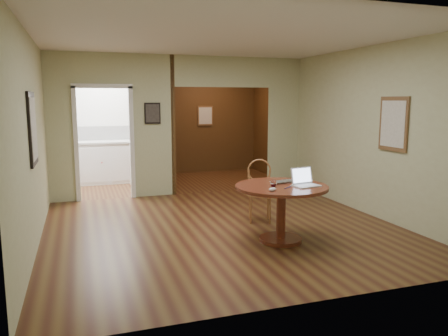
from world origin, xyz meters
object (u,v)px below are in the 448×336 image
object	(u,v)px
open_laptop	(304,181)
dining_table	(281,200)
chair	(260,187)
closed_laptop	(286,182)

from	to	relation	value
open_laptop	dining_table	bearing A→B (deg)	150.86
chair	open_laptop	distance (m)	1.17
dining_table	chair	distance (m)	1.04
chair	closed_laptop	xyz separation A→B (m)	(-0.02, -0.93, 0.24)
dining_table	closed_laptop	size ratio (longest dim) A/B	3.34
open_laptop	closed_laptop	xyz separation A→B (m)	(-0.16, 0.20, -0.05)
closed_laptop	chair	bearing A→B (deg)	74.74
chair	dining_table	bearing A→B (deg)	-78.83
chair	open_laptop	xyz separation A→B (m)	(0.15, -1.13, 0.29)
dining_table	closed_laptop	xyz separation A→B (m)	(0.11, 0.10, 0.21)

